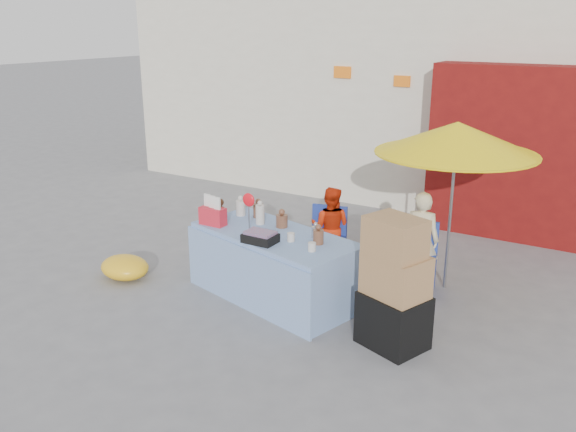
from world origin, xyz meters
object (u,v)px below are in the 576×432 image
Objects in this scene: market_table at (274,264)px; chair_left at (325,252)px; box_stack at (395,288)px; vendor_orange at (330,228)px; umbrella at (457,139)px; chair_right at (414,271)px; vendor_beige at (420,240)px.

market_table is 1.07m from chair_left.
box_stack is (1.53, -1.41, 0.38)m from chair_left.
box_stack reaches higher than vendor_orange.
market_table is at bearing -141.68° from umbrella.
market_table is at bearing 167.79° from box_stack.
chair_right is at bearing -11.94° from chair_left.
box_stack is (0.28, -1.54, 0.02)m from vendor_beige.
vendor_orange reaches higher than chair_left.
vendor_beige is at bearing 55.01° from market_table.
vendor_beige is (1.39, 1.18, 0.20)m from market_table.
chair_left is 0.41× the size of umbrella.
chair_right is at bearing 51.70° from market_table.
market_table is at bearing -154.79° from chair_right.
market_table reaches higher than vendor_orange.
umbrella reaches higher than vendor_orange.
market_table is 2.71× the size of chair_left.
box_stack reaches higher than vendor_beige.
market_table is at bearing -109.16° from chair_left.
box_stack reaches higher than market_table.
market_table is 2.71× the size of chair_right.
market_table is 1.66× the size of box_stack.
chair_left is at bearing 97.33° from market_table.
chair_left is 2.11m from box_stack.
market_table is 1.74m from chair_right.
chair_left is at bearing -5.81° from vendor_beige.
chair_left is 0.76× the size of vendor_orange.
chair_left is 1.31m from vendor_beige.
umbrella is at bearing -1.56° from chair_left.
box_stack is at bearing -54.57° from chair_left.
chair_left is 1.00× the size of chair_right.
vendor_orange is (-1.25, 0.13, 0.31)m from chair_right.
vendor_beige is at bearing -153.43° from umbrella.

